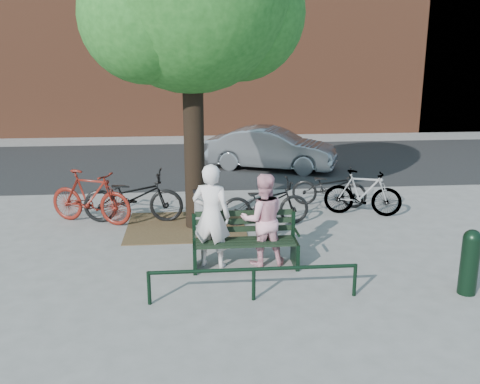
{
  "coord_description": "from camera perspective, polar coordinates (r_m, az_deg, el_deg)",
  "views": [
    {
      "loc": [
        -0.85,
        -8.27,
        3.55
      ],
      "look_at": [
        0.0,
        1.0,
        1.04
      ],
      "focal_mm": 40.0,
      "sensor_mm": 36.0,
      "label": 1
    }
  ],
  "objects": [
    {
      "name": "ground",
      "position": [
        9.04,
        0.57,
        -8.03
      ],
      "size": [
        90.0,
        90.0,
        0.0
      ],
      "primitive_type": "plane",
      "color": "gray",
      "rests_on": "ground"
    },
    {
      "name": "park_bench",
      "position": [
        8.94,
        0.52,
        -5.01
      ],
      "size": [
        1.74,
        0.54,
        0.97
      ],
      "color": "black",
      "rests_on": "ground"
    },
    {
      "name": "bicycle_b",
      "position": [
        11.51,
        -15.67,
        -0.51
      ],
      "size": [
        1.93,
        1.23,
        1.13
      ],
      "primitive_type": "imported",
      "rotation": [
        0.0,
        0.0,
        1.17
      ],
      "color": "#5C140D",
      "rests_on": "ground"
    },
    {
      "name": "parked_car",
      "position": [
        16.11,
        3.39,
        4.63
      ],
      "size": [
        4.05,
        2.67,
        1.26
      ],
      "primitive_type": "imported",
      "rotation": [
        0.0,
        0.0,
        1.19
      ],
      "color": "gray",
      "rests_on": "ground"
    },
    {
      "name": "bicycle_d",
      "position": [
        11.94,
        12.97,
        -0.09
      ],
      "size": [
        1.73,
        0.97,
        1.0
      ],
      "primitive_type": "imported",
      "rotation": [
        0.0,
        0.0,
        1.25
      ],
      "color": "gray",
      "rests_on": "ground"
    },
    {
      "name": "dirt_pit",
      "position": [
        11.05,
        -5.77,
        -3.66
      ],
      "size": [
        2.4,
        2.0,
        0.02
      ],
      "primitive_type": "cube",
      "color": "brown",
      "rests_on": "ground"
    },
    {
      "name": "person_right",
      "position": [
        8.94,
        2.46,
        -2.95
      ],
      "size": [
        0.79,
        0.63,
        1.57
      ],
      "primitive_type": "imported",
      "rotation": [
        0.0,
        0.0,
        3.2
      ],
      "color": "pink",
      "rests_on": "ground"
    },
    {
      "name": "bollard",
      "position": [
        8.63,
        23.32,
        -6.65
      ],
      "size": [
        0.27,
        0.27,
        1.0
      ],
      "color": "black",
      "rests_on": "ground"
    },
    {
      "name": "bicycle_c",
      "position": [
        11.01,
        2.73,
        -1.12
      ],
      "size": [
        1.85,
        0.74,
        0.96
      ],
      "primitive_type": "imported",
      "rotation": [
        0.0,
        0.0,
        1.63
      ],
      "color": "black",
      "rests_on": "ground"
    },
    {
      "name": "person_left",
      "position": [
        8.81,
        -3.07,
        -2.57
      ],
      "size": [
        0.74,
        0.61,
        1.76
      ],
      "primitive_type": "imported",
      "rotation": [
        0.0,
        0.0,
        2.81
      ],
      "color": "silver",
      "rests_on": "ground"
    },
    {
      "name": "road",
      "position": [
        17.16,
        -2.3,
        3.17
      ],
      "size": [
        40.0,
        7.0,
        0.01
      ],
      "primitive_type": "cube",
      "color": "black",
      "rests_on": "ground"
    },
    {
      "name": "litter_bin",
      "position": [
        10.74,
        -3.9,
        -1.85
      ],
      "size": [
        0.41,
        0.41,
        0.84
      ],
      "color": "gray",
      "rests_on": "ground"
    },
    {
      "name": "bicycle_a",
      "position": [
        11.39,
        -11.32,
        -0.5
      ],
      "size": [
        2.12,
        0.84,
        1.09
      ],
      "primitive_type": "imported",
      "rotation": [
        0.0,
        0.0,
        1.51
      ],
      "color": "black",
      "rests_on": "ground"
    },
    {
      "name": "bicycle_e",
      "position": [
        12.49,
        9.5,
        0.52
      ],
      "size": [
        1.81,
        1.1,
        0.9
      ],
      "primitive_type": "imported",
      "rotation": [
        0.0,
        0.0,
        1.25
      ],
      "color": "black",
      "rests_on": "ground"
    },
    {
      "name": "guard_railing",
      "position": [
        7.78,
        1.48,
        -8.76
      ],
      "size": [
        3.06,
        0.06,
        0.51
      ],
      "color": "black",
      "rests_on": "ground"
    }
  ]
}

